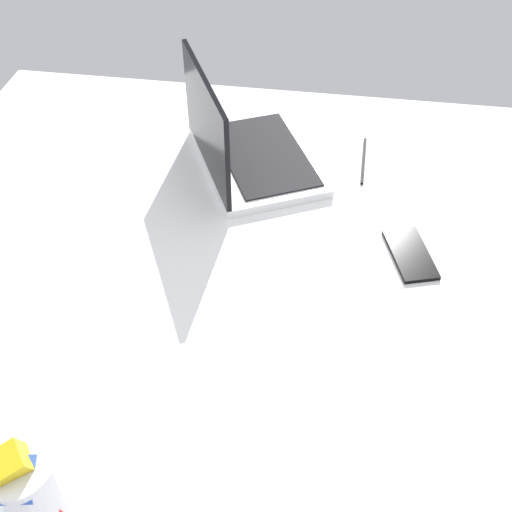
% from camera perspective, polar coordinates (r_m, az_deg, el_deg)
% --- Properties ---
extents(bed_mattress, '(1.80, 1.40, 0.18)m').
position_cam_1_polar(bed_mattress, '(1.10, -4.54, -13.48)').
color(bed_mattress, white).
rests_on(bed_mattress, ground).
extents(laptop, '(0.40, 0.35, 0.23)m').
position_cam_1_polar(laptop, '(1.39, -1.10, 9.58)').
color(laptop, silver).
rests_on(laptop, bed_mattress).
extents(snack_cup, '(0.10, 0.09, 0.14)m').
position_cam_1_polar(snack_cup, '(0.91, -19.98, -18.79)').
color(snack_cup, silver).
rests_on(snack_cup, bed_mattress).
extents(cell_phone, '(0.15, 0.11, 0.01)m').
position_cam_1_polar(cell_phone, '(1.23, 13.67, 0.15)').
color(cell_phone, black).
rests_on(cell_phone, bed_mattress).
extents(charger_cable, '(0.17, 0.01, 0.01)m').
position_cam_1_polar(charger_cable, '(1.45, 9.63, 8.44)').
color(charger_cable, black).
rests_on(charger_cable, bed_mattress).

